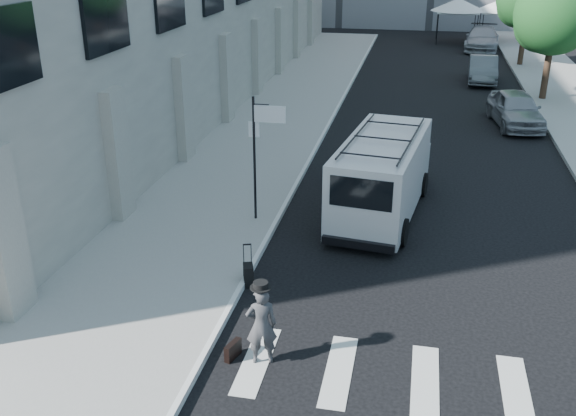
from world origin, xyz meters
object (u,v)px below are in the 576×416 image
at_px(cargo_van, 383,174).
at_px(suitcase, 248,275).
at_px(parked_car_a, 516,109).
at_px(parked_car_c, 482,39).
at_px(parked_car_b, 483,69).
at_px(briefcase, 233,350).
at_px(businessman, 261,325).

bearing_deg(cargo_van, suitcase, -111.60).
height_order(suitcase, parked_car_a, parked_car_a).
bearing_deg(parked_car_c, parked_car_a, -84.15).
relative_size(suitcase, parked_car_b, 0.23).
bearing_deg(briefcase, cargo_van, 91.11).
bearing_deg(businessman, parked_car_a, -128.98).
xyz_separation_m(briefcase, suitcase, (-0.43, 2.78, 0.09)).
distance_m(businessman, parked_car_c, 38.46).
xyz_separation_m(businessman, briefcase, (-0.58, 0.00, -0.64)).
height_order(briefcase, parked_car_a, parked_car_a).
distance_m(businessman, parked_car_a, 19.31).
distance_m(businessman, parked_car_b, 27.55).
height_order(parked_car_a, parked_car_c, parked_car_c).
distance_m(suitcase, parked_car_c, 35.92).
relative_size(parked_car_a, parked_car_c, 0.80).
height_order(parked_car_b, parked_car_c, parked_car_c).
height_order(businessman, parked_car_a, businessman).
height_order(businessman, suitcase, businessman).
relative_size(suitcase, parked_car_a, 0.23).
distance_m(parked_car_a, parked_car_b, 8.80).
relative_size(cargo_van, parked_car_c, 1.15).
bearing_deg(cargo_van, briefcase, -99.22).
bearing_deg(businessman, suitcase, -88.95).
bearing_deg(suitcase, cargo_van, 41.69).
bearing_deg(parked_car_a, briefcase, -119.52).
bearing_deg(businessman, parked_car_b, -121.26).
bearing_deg(parked_car_a, businessman, -117.92).
distance_m(cargo_van, parked_car_b, 19.66).
distance_m(cargo_van, parked_car_c, 30.58).
xyz_separation_m(suitcase, parked_car_c, (7.58, 35.11, 0.52)).
bearing_deg(parked_car_c, cargo_van, -93.44).
relative_size(businessman, briefcase, 3.69).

